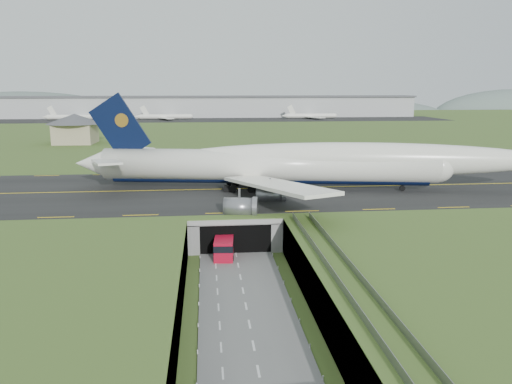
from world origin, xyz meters
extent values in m
plane|color=#436126|center=(0.00, 0.00, 0.00)|extent=(900.00, 900.00, 0.00)
cube|color=gray|center=(0.00, 0.00, 3.00)|extent=(800.00, 800.00, 6.00)
cube|color=slate|center=(0.00, -7.50, 0.10)|extent=(12.00, 75.00, 0.20)
cube|color=black|center=(0.00, 33.00, 6.09)|extent=(800.00, 44.00, 0.18)
cube|color=gray|center=(0.00, 19.00, 5.50)|extent=(16.00, 22.00, 1.00)
cube|color=gray|center=(-7.00, 19.00, 3.00)|extent=(2.00, 22.00, 6.00)
cube|color=gray|center=(7.00, 19.00, 3.00)|extent=(2.00, 22.00, 6.00)
cube|color=black|center=(0.00, 14.00, 2.50)|extent=(12.00, 12.00, 5.00)
cube|color=#A8A8A3|center=(0.00, 7.95, 5.60)|extent=(17.00, 0.50, 0.80)
cube|color=#A8A8A3|center=(11.00, -18.50, 5.80)|extent=(3.00, 53.00, 0.50)
cube|color=gray|center=(9.60, -18.50, 6.55)|extent=(0.06, 53.00, 1.00)
cube|color=gray|center=(12.40, -18.50, 6.55)|extent=(0.06, 53.00, 1.00)
cylinder|color=#A8A8A3|center=(11.00, -28.00, 2.80)|extent=(0.90, 0.90, 5.60)
cylinder|color=#A8A8A3|center=(11.00, -16.00, 2.80)|extent=(0.90, 0.90, 5.60)
cylinder|color=#A8A8A3|center=(11.00, -4.00, 2.80)|extent=(0.90, 0.90, 5.60)
cylinder|color=white|center=(8.49, 31.82, 11.37)|extent=(70.77, 18.30, 6.65)
sphere|color=white|center=(43.32, 25.95, 11.37)|extent=(7.51, 7.51, 6.52)
cone|color=white|center=(-29.41, 38.21, 11.37)|extent=(8.22, 7.44, 6.32)
ellipsoid|color=white|center=(27.30, 28.65, 12.87)|extent=(79.35, 19.23, 6.98)
ellipsoid|color=black|center=(42.30, 26.12, 12.21)|extent=(5.07, 3.64, 2.33)
cylinder|color=black|center=(8.49, 31.82, 8.78)|extent=(66.64, 13.91, 2.79)
cube|color=white|center=(13.30, 47.87, 10.34)|extent=(25.44, 28.63, 2.80)
cube|color=white|center=(-21.97, 44.86, 12.93)|extent=(10.68, 11.92, 1.06)
cube|color=white|center=(7.78, 15.08, 10.34)|extent=(17.68, 31.71, 2.80)
cube|color=white|center=(-24.56, 29.49, 12.93)|extent=(8.05, 12.33, 1.06)
cube|color=black|center=(-22.75, 37.09, 19.17)|extent=(13.13, 2.81, 14.70)
cylinder|color=#C7882E|center=(-22.24, 37.00, 20.72)|extent=(2.99, 1.20, 2.91)
cylinder|color=slate|center=(10.88, 41.43, 7.11)|extent=(5.90, 4.28, 3.43)
cylinder|color=slate|center=(7.85, 53.00, 7.11)|extent=(5.90, 4.28, 3.43)
cylinder|color=slate|center=(7.60, 21.96, 7.11)|extent=(5.90, 4.28, 3.43)
cylinder|color=slate|center=(0.94, 12.02, 7.11)|extent=(5.90, 4.28, 3.43)
cylinder|color=black|center=(36.36, 27.13, 6.75)|extent=(1.21, 0.70, 1.14)
cube|color=black|center=(3.88, 32.60, 6.91)|extent=(7.36, 8.21, 1.45)
cube|color=#B00B24|center=(-1.97, 7.08, 1.83)|extent=(3.70, 8.38, 3.27)
cube|color=black|center=(-1.97, 7.08, 2.49)|extent=(3.77, 8.50, 1.09)
cube|color=black|center=(-1.97, 7.08, 0.47)|extent=(3.43, 7.82, 0.54)
cylinder|color=black|center=(-3.60, 4.49, 0.60)|extent=(0.46, 1.01, 0.98)
cylinder|color=black|center=(-3.16, 9.91, 0.60)|extent=(0.46, 1.01, 0.98)
cylinder|color=black|center=(-0.78, 4.26, 0.60)|extent=(0.46, 1.01, 0.98)
cylinder|color=black|center=(-0.34, 9.68, 0.60)|extent=(0.46, 1.01, 0.98)
cube|color=tan|center=(-55.07, 128.72, 9.87)|extent=(14.80, 14.80, 7.74)
cone|color=#4C4C51|center=(-55.07, 128.72, 15.68)|extent=(21.70, 21.70, 3.87)
cube|color=#B2B2B2|center=(0.00, 300.00, 13.50)|extent=(300.00, 22.00, 15.00)
cube|color=#4C4C51|center=(0.00, 300.00, 21.00)|extent=(302.00, 24.00, 1.20)
cube|color=black|center=(0.00, 270.00, 6.14)|extent=(320.00, 50.00, 0.08)
cylinder|color=white|center=(-92.01, 275.00, 8.18)|extent=(34.00, 3.20, 3.20)
cylinder|color=white|center=(-31.47, 275.00, 8.18)|extent=(34.00, 3.20, 3.20)
cylinder|color=white|center=(69.31, 275.00, 8.18)|extent=(34.00, 3.20, 3.20)
ellipsoid|color=slate|center=(-180.00, 430.00, -4.00)|extent=(220.00, 77.00, 56.00)
ellipsoid|color=slate|center=(120.00, 430.00, -4.00)|extent=(260.00, 91.00, 44.00)
camera|label=1|loc=(-4.71, -72.06, 27.53)|focal=35.00mm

